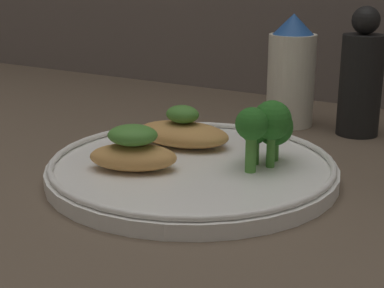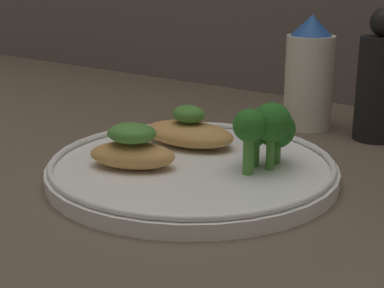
{
  "view_description": "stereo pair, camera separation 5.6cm",
  "coord_description": "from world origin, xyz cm",
  "px_view_note": "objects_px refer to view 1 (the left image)",
  "views": [
    {
      "loc": [
        27.88,
        -46.31,
        20.04
      ],
      "look_at": [
        0.0,
        0.0,
        3.4
      ],
      "focal_mm": 55.0,
      "sensor_mm": 36.0,
      "label": 1
    },
    {
      "loc": [
        32.56,
        -43.15,
        20.04
      ],
      "look_at": [
        0.0,
        0.0,
        3.4
      ],
      "focal_mm": 55.0,
      "sensor_mm": 36.0,
      "label": 2
    }
  ],
  "objects_px": {
    "plate": "(192,168)",
    "pepper_grinder": "(361,79)",
    "broccoli_bunch": "(267,126)",
    "sauce_bottle": "(291,73)"
  },
  "relations": [
    {
      "from": "broccoli_bunch",
      "to": "pepper_grinder",
      "type": "distance_m",
      "value": 0.2
    },
    {
      "from": "plate",
      "to": "pepper_grinder",
      "type": "height_order",
      "value": "pepper_grinder"
    },
    {
      "from": "plate",
      "to": "sauce_bottle",
      "type": "bearing_deg",
      "value": 88.58
    },
    {
      "from": "sauce_bottle",
      "to": "broccoli_bunch",
      "type": "bearing_deg",
      "value": -74.19
    },
    {
      "from": "pepper_grinder",
      "to": "sauce_bottle",
      "type": "bearing_deg",
      "value": 180.0
    },
    {
      "from": "plate",
      "to": "broccoli_bunch",
      "type": "xyz_separation_m",
      "value": [
        0.06,
        0.03,
        0.04
      ]
    },
    {
      "from": "plate",
      "to": "broccoli_bunch",
      "type": "height_order",
      "value": "broccoli_bunch"
    },
    {
      "from": "plate",
      "to": "pepper_grinder",
      "type": "relative_size",
      "value": 1.83
    },
    {
      "from": "broccoli_bunch",
      "to": "pepper_grinder",
      "type": "relative_size",
      "value": 0.5
    },
    {
      "from": "broccoli_bunch",
      "to": "sauce_bottle",
      "type": "bearing_deg",
      "value": 105.81
    }
  ]
}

